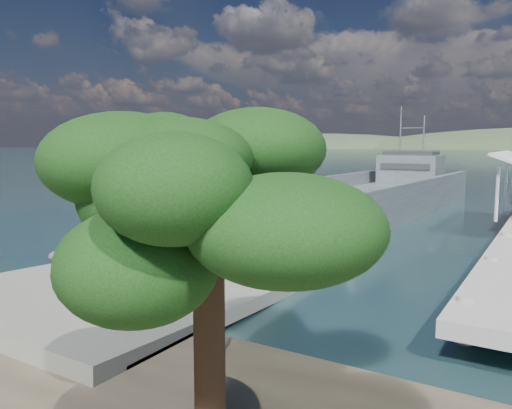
% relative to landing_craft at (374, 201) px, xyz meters
% --- Properties ---
extents(ground, '(1400.00, 1400.00, 0.00)m').
position_rel_landing_craft_xyz_m(ground, '(-0.01, -24.47, -0.84)').
color(ground, '#1B3A41').
rests_on(ground, ground).
extents(boat_ramp, '(10.00, 18.00, 0.50)m').
position_rel_landing_craft_xyz_m(boat_ramp, '(-0.01, -25.47, -0.59)').
color(boat_ramp, gray).
rests_on(boat_ramp, ground).
extents(shoreline_rocks, '(3.20, 5.60, 0.90)m').
position_rel_landing_craft_xyz_m(shoreline_rocks, '(-6.21, -23.97, -0.84)').
color(shoreline_rocks, '#4E4E4C').
rests_on(shoreline_rocks, ground).
extents(landing_craft, '(9.99, 34.83, 10.25)m').
position_rel_landing_craft_xyz_m(landing_craft, '(0.00, 0.00, 0.00)').
color(landing_craft, '#4B5458').
rests_on(landing_craft, ground).
extents(military_truck, '(3.91, 8.12, 3.62)m').
position_rel_landing_craft_xyz_m(military_truck, '(1.08, -21.30, 1.46)').
color(military_truck, black).
rests_on(military_truck, boat_ramp).
extents(soldier, '(0.71, 0.68, 1.63)m').
position_rel_landing_craft_xyz_m(soldier, '(-2.35, -24.35, 0.48)').
color(soldier, black).
rests_on(soldier, boat_ramp).
extents(overhang_tree, '(6.60, 6.08, 5.99)m').
position_rel_landing_craft_xyz_m(overhang_tree, '(8.33, -34.82, 3.96)').
color(overhang_tree, '#382316').
rests_on(overhang_tree, ground).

